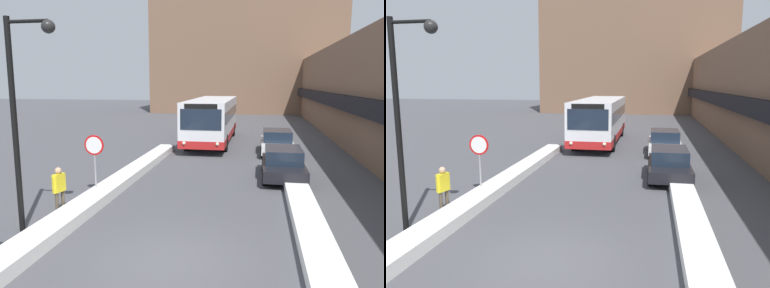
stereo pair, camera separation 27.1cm
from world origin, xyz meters
The scene contains 11 objects.
ground_plane centered at (0.00, 0.00, 0.00)m, with size 160.00×160.00×0.00m, color #47474C.
building_row_right centered at (9.97, 24.00, 3.59)m, with size 5.50×60.00×7.19m.
building_backdrop_far centered at (0.00, 46.55, 8.91)m, with size 26.00×8.00×17.82m.
snow_bank_left centered at (-3.60, 5.64, 0.19)m, with size 0.90×18.00×0.38m.
snow_bank_right centered at (3.60, 7.29, 0.18)m, with size 0.90×19.69×0.37m.
city_bus centered at (-1.17, 18.30, 1.71)m, with size 2.74×11.32×3.12m.
parked_car_front centered at (3.20, 8.71, 0.70)m, with size 1.83×4.24×1.37m.
parked_car_back centered at (3.20, 14.72, 0.72)m, with size 1.91×4.33×1.43m.
stop_sign centered at (-3.95, 4.68, 1.71)m, with size 0.76×0.08×2.35m.
street_lamp centered at (-4.34, 1.14, 3.76)m, with size 1.46×0.36×6.02m.
pedestrian centered at (-4.25, 2.60, 0.95)m, with size 0.28×0.50×1.58m.
Camera 1 is at (2.06, -8.19, 4.28)m, focal length 35.00 mm.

